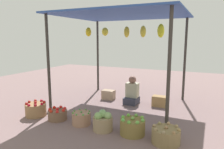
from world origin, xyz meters
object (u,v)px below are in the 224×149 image
Objects in this scene: wooden_crate_near_vendor at (160,101)px; basket_green_chilies at (81,118)px; basket_red_tomatoes at (58,114)px; basket_cabbages at (103,121)px; basket_red_apples at (36,109)px; wooden_crate_stacked_rear at (108,95)px; basket_potatoes at (166,136)px; vendor_person at (132,93)px; basket_green_apples at (133,127)px.

basket_green_chilies is at bearing -122.43° from wooden_crate_near_vendor.
basket_cabbages reaches higher than basket_red_tomatoes.
basket_cabbages reaches higher than basket_red_apples.
basket_red_apples is 1.30× the size of wooden_crate_stacked_rear.
basket_red_apples is 1.16× the size of basket_cabbages.
basket_potatoes is at bearing -1.90° from basket_green_chilies.
wooden_crate_stacked_rear is (-2.11, 2.00, 0.00)m from basket_potatoes.
basket_red_tomatoes is at bearing -120.36° from vendor_person.
basket_red_apples is 1.80m from basket_cabbages.
basket_green_apples is at bearing 8.06° from basket_cabbages.
wooden_crate_stacked_rear is at bearing 174.07° from vendor_person.
wooden_crate_stacked_rear is (-0.78, 0.08, -0.16)m from vendor_person.
basket_cabbages is 2.20m from wooden_crate_stacked_rear.
basket_cabbages is 1.09× the size of wooden_crate_near_vendor.
basket_cabbages is at bearing -87.23° from vendor_person.
basket_red_tomatoes is 2.68m from wooden_crate_near_vendor.
basket_green_apples is 1.31× the size of wooden_crate_stacked_rear.
basket_green_chilies is (1.25, 0.04, -0.02)m from basket_red_apples.
basket_red_tomatoes is at bearing 176.84° from basket_cabbages.
vendor_person reaches higher than wooden_crate_near_vendor.
basket_cabbages is 0.86× the size of basket_green_apples.
basket_green_apples is (1.14, 0.02, 0.02)m from basket_green_chilies.
basket_green_chilies is (0.64, 0.00, 0.01)m from basket_red_tomatoes.
basket_red_apples is (-1.71, -1.90, -0.14)m from vendor_person.
wooden_crate_stacked_rear is (-1.47, 1.93, -0.01)m from basket_green_apples.
wooden_crate_near_vendor is at bearing 38.44° from basket_red_apples.
basket_green_apples is at bearing -92.39° from wooden_crate_near_vendor.
basket_red_tomatoes is at bearing 3.26° from basket_red_apples.
wooden_crate_stacked_rear is at bearing 179.36° from wooden_crate_near_vendor.
basket_green_apples reaches higher than wooden_crate_near_vendor.
basket_cabbages is at bearing -3.16° from basket_red_tomatoes.
basket_potatoes is 1.35× the size of wooden_crate_stacked_rear.
basket_red_tomatoes is at bearing -99.16° from wooden_crate_stacked_rear.
basket_red_apples is at bearing 179.61° from basket_potatoes.
basket_green_chilies is 0.97× the size of basket_cabbages.
basket_red_tomatoes is 1.97m from wooden_crate_stacked_rear.
basket_cabbages is 1.24m from basket_potatoes.
basket_red_tomatoes is at bearing -179.41° from basket_green_apples.
vendor_person reaches higher than basket_green_apples.
vendor_person is 2.06× the size of wooden_crate_near_vendor.
basket_red_apples is at bearing -178.72° from basket_green_apples.
basket_red_apples reaches higher than basket_green_apples.
basket_green_apples reaches higher than basket_red_tomatoes.
basket_green_apples is (0.69, -1.85, -0.15)m from vendor_person.
vendor_person is 1.85× the size of basket_red_tomatoes.
basket_green_apples is at bearing -52.76° from wooden_crate_stacked_rear.
basket_red_apples is 3.16m from wooden_crate_near_vendor.
basket_green_apples reaches higher than basket_potatoes.
basket_cabbages is 2.11m from wooden_crate_near_vendor.
basket_green_apples is at bearing 0.75° from basket_green_chilies.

